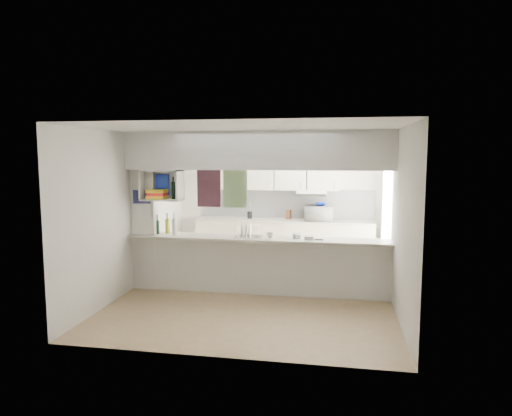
% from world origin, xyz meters
% --- Properties ---
extents(floor, '(4.80, 4.80, 0.00)m').
position_xyz_m(floor, '(0.00, 0.00, 0.00)').
color(floor, '#977D58').
rests_on(floor, ground).
extents(ceiling, '(4.80, 4.80, 0.00)m').
position_xyz_m(ceiling, '(0.00, 0.00, 2.60)').
color(ceiling, white).
rests_on(ceiling, wall_back).
extents(wall_back, '(4.20, 0.00, 4.20)m').
position_xyz_m(wall_back, '(0.00, 2.40, 1.30)').
color(wall_back, silver).
rests_on(wall_back, floor).
extents(wall_left, '(0.00, 4.80, 4.80)m').
position_xyz_m(wall_left, '(-2.10, 0.00, 1.30)').
color(wall_left, silver).
rests_on(wall_left, floor).
extents(wall_right, '(0.00, 4.80, 4.80)m').
position_xyz_m(wall_right, '(2.10, 0.00, 1.30)').
color(wall_right, silver).
rests_on(wall_right, floor).
extents(servery_partition, '(4.20, 0.50, 2.60)m').
position_xyz_m(servery_partition, '(-0.17, 0.00, 1.66)').
color(servery_partition, silver).
rests_on(servery_partition, floor).
extents(cubby_shelf, '(0.65, 0.35, 0.50)m').
position_xyz_m(cubby_shelf, '(-1.57, -0.06, 1.71)').
color(cubby_shelf, white).
rests_on(cubby_shelf, bulkhead).
extents(kitchen_run, '(3.60, 0.63, 2.24)m').
position_xyz_m(kitchen_run, '(0.16, 2.14, 0.83)').
color(kitchen_run, beige).
rests_on(kitchen_run, floor).
extents(microwave, '(0.58, 0.41, 0.31)m').
position_xyz_m(microwave, '(0.91, 2.05, 1.08)').
color(microwave, white).
rests_on(microwave, bench_top).
extents(bowl, '(0.23, 0.23, 0.06)m').
position_xyz_m(bowl, '(0.94, 2.04, 1.26)').
color(bowl, '#0D2393').
rests_on(bowl, microwave).
extents(dish_rack, '(0.45, 0.34, 0.23)m').
position_xyz_m(dish_rack, '(-0.14, 0.02, 1.01)').
color(dish_rack, silver).
rests_on(dish_rack, breakfast_bar).
extents(cup, '(0.14, 0.14, 0.09)m').
position_xyz_m(cup, '(0.22, -0.07, 0.98)').
color(cup, white).
rests_on(cup, dish_rack).
extents(wine_bottles, '(0.37, 0.15, 0.36)m').
position_xyz_m(wine_bottles, '(-1.54, 0.07, 1.05)').
color(wine_bottles, black).
rests_on(wine_bottles, breakfast_bar).
extents(plastic_tubs, '(0.49, 0.22, 0.07)m').
position_xyz_m(plastic_tubs, '(0.72, -0.01, 0.95)').
color(plastic_tubs, silver).
rests_on(plastic_tubs, breakfast_bar).
extents(utensil_jar, '(0.10, 0.10, 0.15)m').
position_xyz_m(utensil_jar, '(-0.53, 2.15, 0.99)').
color(utensil_jar, black).
rests_on(utensil_jar, bench_top).
extents(knife_block, '(0.12, 0.11, 0.19)m').
position_xyz_m(knife_block, '(0.28, 2.18, 1.02)').
color(knife_block, '#502C1B').
rests_on(knife_block, bench_top).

